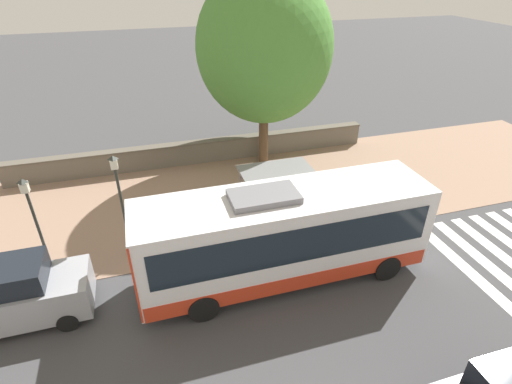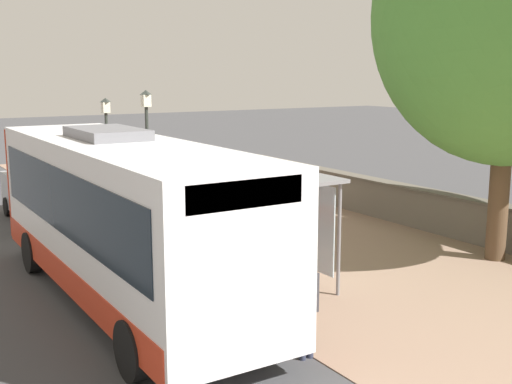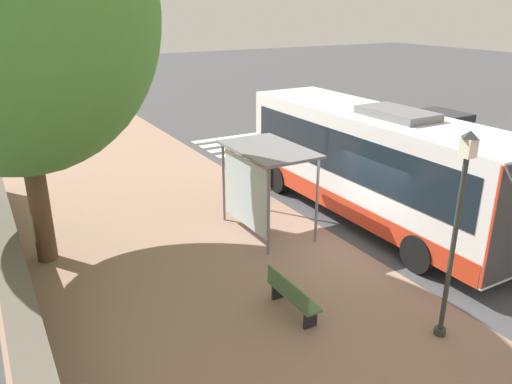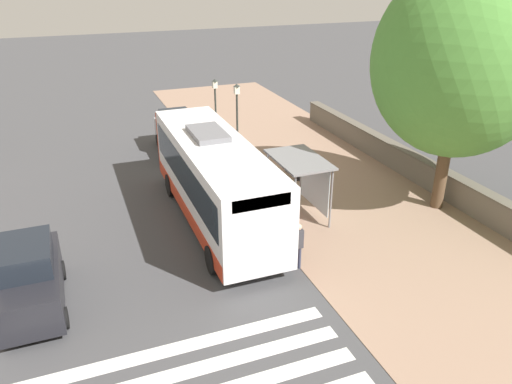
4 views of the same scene
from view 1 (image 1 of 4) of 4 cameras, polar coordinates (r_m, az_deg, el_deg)
The scene contains 11 objects.
ground_plane at distance 15.98m, azimuth -3.00°, elevation -8.79°, with size 120.00×120.00×0.00m, color #424244.
sidewalk_plaza at distance 19.60m, azimuth -6.21°, elevation -0.70°, with size 9.00×44.00×0.02m.
stone_wall at distance 22.85m, azimuth -8.31°, elevation 5.72°, with size 0.60×20.00×1.27m.
bus at distance 13.86m, azimuth 3.99°, elevation -6.00°, with size 2.69×10.09×3.65m.
bus_shelter at distance 16.68m, azimuth 2.77°, elevation 2.05°, with size 1.87×2.99×2.60m.
pedestrian at distance 17.25m, azimuth 15.82°, elevation -2.53°, with size 0.34×0.23×1.75m.
bench at distance 18.19m, azimuth -10.94°, elevation -2.10°, with size 0.40×1.59×0.88m.
street_lamp_near at distance 15.20m, azimuth -18.71°, elevation -1.05°, with size 0.28×0.28×4.32m.
street_lamp_far at distance 15.53m, azimuth -28.95°, elevation -3.59°, with size 0.28×0.28×4.01m.
shade_tree at distance 21.02m, azimuth 1.20°, elevation 19.87°, with size 6.80×6.80×9.98m.
parked_car_behind_bus at distance 14.85m, azimuth -31.09°, elevation -12.47°, with size 1.96×4.32×2.19m.
Camera 1 is at (12.06, -2.75, 10.13)m, focal length 28.00 mm.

